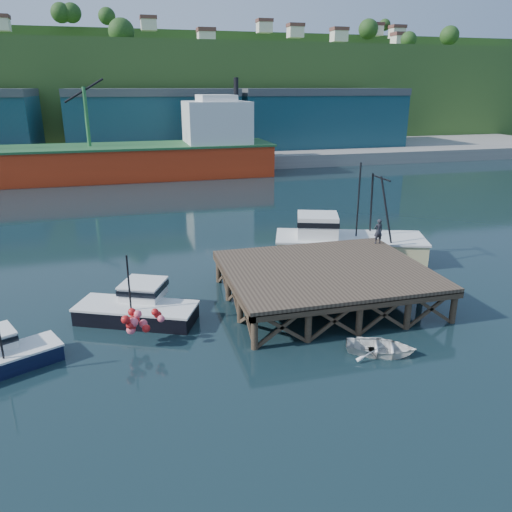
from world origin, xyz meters
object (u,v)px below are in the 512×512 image
object	(u,v)px
boat_black	(138,307)
dinghy	(381,347)
trawler	(347,241)
dockworker	(378,231)
boat_navy	(0,356)

from	to	relation	value
boat_black	dinghy	distance (m)	13.36
trawler	dockworker	distance (m)	3.32
dinghy	dockworker	distance (m)	12.01
trawler	dockworker	size ratio (longest dim) A/B	6.66
boat_navy	dinghy	xyz separation A→B (m)	(17.77, -3.38, -0.30)
dinghy	dockworker	xyz separation A→B (m)	(5.22, 10.48, 2.65)
trawler	boat_navy	bearing A→B (deg)	-136.66
boat_black	dinghy	size ratio (longest dim) A/B	2.09
dockworker	trawler	bearing A→B (deg)	-70.87
trawler	dinghy	world-z (taller)	trawler
dockworker	boat_black	bearing A→B (deg)	11.23
boat_navy	boat_black	xyz separation A→B (m)	(6.44, 3.70, 0.11)
trawler	boat_black	bearing A→B (deg)	-139.14
boat_navy	dockworker	distance (m)	24.18
boat_navy	dinghy	world-z (taller)	boat_navy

